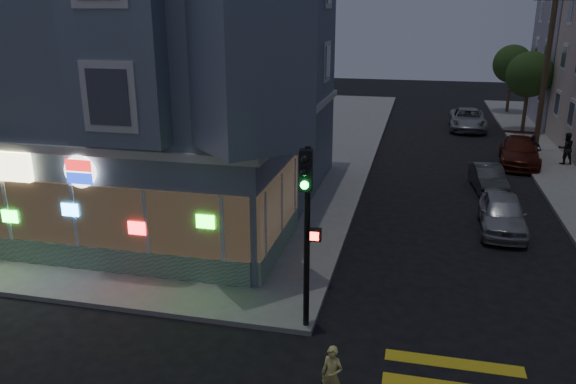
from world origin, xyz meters
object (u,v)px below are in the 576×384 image
(street_tree_near, at_px, (529,75))
(parked_car_b, at_px, (488,178))
(pedestrian_a, at_px, (566,148))
(pedestrian_b, at_px, (532,149))
(running_child, at_px, (332,375))
(parked_car_a, at_px, (502,214))
(traffic_signal, at_px, (307,210))
(utility_pole, at_px, (546,70))
(parked_car_c, at_px, (520,152))
(parked_car_d, at_px, (468,119))
(street_tree_far, at_px, (512,64))

(street_tree_near, relative_size, parked_car_b, 1.50)
(pedestrian_a, xyz_separation_m, pedestrian_b, (-1.70, -0.20, -0.08))
(running_child, xyz_separation_m, parked_car_b, (4.71, 16.35, -0.07))
(parked_car_a, relative_size, traffic_signal, 0.85)
(parked_car_a, distance_m, parked_car_b, 5.20)
(utility_pole, distance_m, street_tree_near, 6.06)
(street_tree_near, xyz_separation_m, parked_car_a, (-3.60, -19.19, -3.25))
(street_tree_near, height_order, parked_car_b, street_tree_near)
(pedestrian_a, distance_m, parked_car_c, 2.32)
(street_tree_near, height_order, running_child, street_tree_near)
(parked_car_d, bearing_deg, running_child, -97.53)
(running_child, bearing_deg, traffic_signal, 128.90)
(pedestrian_a, relative_size, traffic_signal, 0.36)
(utility_pole, height_order, parked_car_b, utility_pole)
(traffic_signal, bearing_deg, running_child, -72.33)
(street_tree_near, xyz_separation_m, traffic_signal, (-9.38, -27.82, -0.57))
(parked_car_a, bearing_deg, street_tree_near, 81.74)
(utility_pole, xyz_separation_m, running_child, (-8.11, -24.34, -4.14))
(pedestrian_b, bearing_deg, parked_car_c, 3.23)
(parked_car_d, bearing_deg, street_tree_far, 65.82)
(pedestrian_b, relative_size, traffic_signal, 0.32)
(parked_car_a, height_order, parked_car_d, parked_car_d)
(running_child, xyz_separation_m, parked_car_d, (4.72, 30.79, 0.07))
(running_child, bearing_deg, pedestrian_b, 86.76)
(pedestrian_a, distance_m, parked_car_d, 10.11)
(utility_pole, distance_m, street_tree_far, 14.03)
(parked_car_a, relative_size, parked_car_c, 0.82)
(street_tree_far, xyz_separation_m, parked_car_c, (-1.50, -16.79, -3.22))
(parked_car_d, bearing_deg, parked_car_b, -88.89)
(parked_car_a, height_order, traffic_signal, traffic_signal)
(parked_car_c, bearing_deg, parked_car_d, 108.58)
(running_child, relative_size, parked_car_d, 0.25)
(pedestrian_b, height_order, parked_car_d, pedestrian_b)
(utility_pole, xyz_separation_m, pedestrian_b, (-0.70, -2.87, -3.88))
(pedestrian_a, relative_size, parked_car_c, 0.34)
(traffic_signal, bearing_deg, utility_pole, 61.74)
(street_tree_near, relative_size, parked_car_d, 1.02)
(street_tree_far, distance_m, parked_car_a, 27.62)
(pedestrian_a, distance_m, traffic_signal, 21.82)
(utility_pole, relative_size, pedestrian_a, 5.31)
(street_tree_near, distance_m, parked_car_d, 4.83)
(street_tree_far, bearing_deg, street_tree_near, -90.00)
(street_tree_far, xyz_separation_m, traffic_signal, (-9.38, -35.82, -0.57))
(pedestrian_b, relative_size, parked_car_b, 0.43)
(parked_car_c, distance_m, parked_car_d, 9.47)
(parked_car_b, relative_size, parked_car_d, 0.68)
(pedestrian_b, height_order, parked_car_c, pedestrian_b)
(parked_car_d, distance_m, traffic_signal, 28.98)
(pedestrian_b, distance_m, parked_car_b, 5.80)
(parked_car_a, bearing_deg, pedestrian_b, 77.71)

